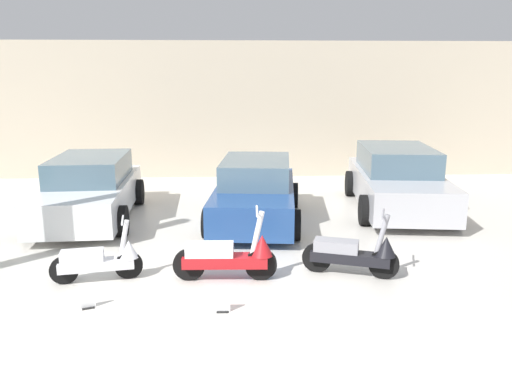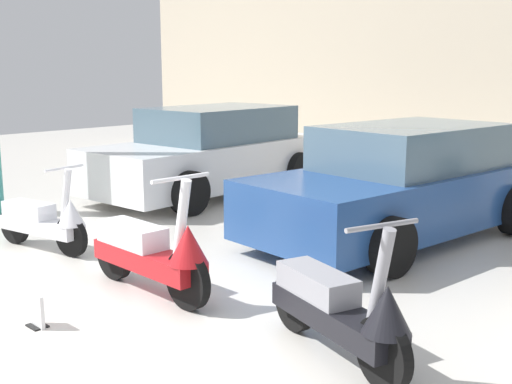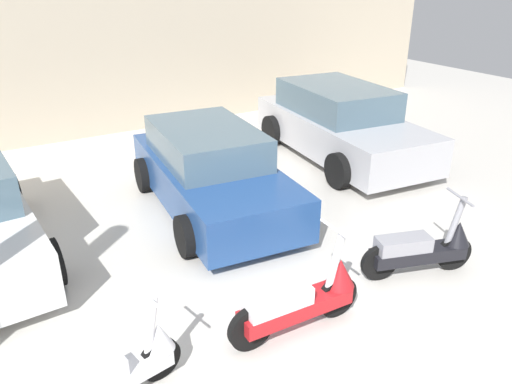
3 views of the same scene
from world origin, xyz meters
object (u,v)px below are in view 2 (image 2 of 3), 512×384
Objects in this scene: scooter_front_right at (152,252)px; car_rear_left at (211,153)px; scooter_front_center at (341,308)px; placard_near_right_scooter at (36,312)px; car_rear_center at (402,185)px; scooter_front_left at (45,220)px.

car_rear_left is (-3.01, 3.47, 0.25)m from scooter_front_right.
car_rear_left reaches higher than scooter_front_center.
car_rear_left is at bearing 132.84° from scooter_front_right.
scooter_front_center is 6.00m from car_rear_left.
scooter_front_right is 0.39× the size of car_rear_left.
scooter_front_right is 1.10× the size of scooter_front_center.
scooter_front_center is 5.55× the size of placard_near_right_scooter.
scooter_front_center is at bearing 29.17° from placard_near_right_scooter.
placard_near_right_scooter is (-0.62, -4.22, -0.51)m from car_rear_center.
placard_near_right_scooter is (1.86, -1.10, -0.22)m from scooter_front_left.
scooter_front_center is (1.93, 0.08, -0.02)m from scooter_front_right.
scooter_front_left is at bearing 149.34° from placard_near_right_scooter.
car_rear_center is at bearing 82.30° from scooter_front_right.
scooter_front_right reaches higher than placard_near_right_scooter.
car_rear_center reaches higher than scooter_front_center.
scooter_front_center is (3.87, 0.03, 0.03)m from scooter_front_left.
scooter_front_right is 1.08m from placard_near_right_scooter.
scooter_front_center is 0.36× the size of car_rear_left.
placard_near_right_scooter is at bearing -2.41° from car_rear_center.
scooter_front_right is 0.40× the size of car_rear_center.
car_rear_center reaches higher than placard_near_right_scooter.
car_rear_center is 4.29m from placard_near_right_scooter.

